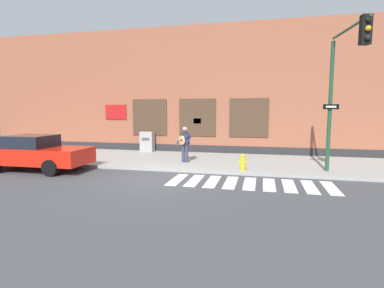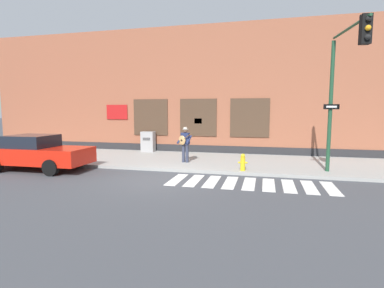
{
  "view_description": "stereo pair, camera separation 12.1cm",
  "coord_description": "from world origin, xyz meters",
  "px_view_note": "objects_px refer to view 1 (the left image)",
  "views": [
    {
      "loc": [
        3.7,
        -10.42,
        2.6
      ],
      "look_at": [
        0.83,
        1.78,
        1.18
      ],
      "focal_mm": 28.0,
      "sensor_mm": 36.0,
      "label": 1
    },
    {
      "loc": [
        3.81,
        -10.4,
        2.6
      ],
      "look_at": [
        0.83,
        1.78,
        1.18
      ],
      "focal_mm": 28.0,
      "sensor_mm": 36.0,
      "label": 2
    }
  ],
  "objects_px": {
    "busker": "(184,142)",
    "traffic_light": "(343,76)",
    "red_car": "(35,153)",
    "utility_box": "(147,142)",
    "fire_hydrant": "(243,162)"
  },
  "relations": [
    {
      "from": "utility_box",
      "to": "fire_hydrant",
      "type": "relative_size",
      "value": 1.7
    },
    {
      "from": "red_car",
      "to": "fire_hydrant",
      "type": "xyz_separation_m",
      "value": [
        8.78,
        1.36,
        -0.29
      ]
    },
    {
      "from": "traffic_light",
      "to": "fire_hydrant",
      "type": "xyz_separation_m",
      "value": [
        -3.5,
        0.4,
        -3.33
      ]
    },
    {
      "from": "red_car",
      "to": "traffic_light",
      "type": "distance_m",
      "value": 12.68
    },
    {
      "from": "red_car",
      "to": "traffic_light",
      "type": "xyz_separation_m",
      "value": [
        12.28,
        0.96,
        3.04
      ]
    },
    {
      "from": "busker",
      "to": "utility_box",
      "type": "xyz_separation_m",
      "value": [
        -3.11,
        3.11,
        -0.36
      ]
    },
    {
      "from": "fire_hydrant",
      "to": "red_car",
      "type": "bearing_deg",
      "value": -171.21
    },
    {
      "from": "red_car",
      "to": "utility_box",
      "type": "relative_size",
      "value": 3.88
    },
    {
      "from": "busker",
      "to": "utility_box",
      "type": "bearing_deg",
      "value": 135.04
    },
    {
      "from": "busker",
      "to": "traffic_light",
      "type": "height_order",
      "value": "traffic_light"
    },
    {
      "from": "busker",
      "to": "traffic_light",
      "type": "relative_size",
      "value": 0.31
    },
    {
      "from": "busker",
      "to": "traffic_light",
      "type": "xyz_separation_m",
      "value": [
        6.32,
        -1.72,
        2.72
      ]
    },
    {
      "from": "red_car",
      "to": "fire_hydrant",
      "type": "bearing_deg",
      "value": 8.79
    },
    {
      "from": "red_car",
      "to": "utility_box",
      "type": "xyz_separation_m",
      "value": [
        2.85,
        5.79,
        -0.04
      ]
    },
    {
      "from": "busker",
      "to": "fire_hydrant",
      "type": "xyz_separation_m",
      "value": [
        2.82,
        -1.32,
        -0.61
      ]
    }
  ]
}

